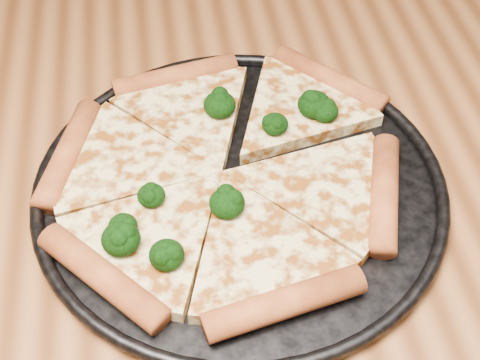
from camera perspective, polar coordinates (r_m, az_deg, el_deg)
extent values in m
cube|color=brown|center=(0.61, -8.03, -5.63)|extent=(1.20, 0.90, 0.04)
cube|color=brown|center=(1.26, 18.20, 1.49)|extent=(0.06, 0.06, 0.71)
cylinder|color=black|center=(0.62, 0.00, -0.81)|extent=(0.36, 0.36, 0.01)
torus|color=black|center=(0.61, 0.00, -0.38)|extent=(0.37, 0.37, 0.01)
cylinder|color=#C06230|center=(0.72, 7.52, 8.36)|extent=(0.11, 0.11, 0.03)
cylinder|color=#C06230|center=(0.72, -5.44, 8.62)|extent=(0.13, 0.05, 0.03)
cylinder|color=#C06230|center=(0.65, -14.23, 2.14)|extent=(0.06, 0.13, 0.03)
cylinder|color=#C06230|center=(0.56, -11.45, -7.96)|extent=(0.11, 0.11, 0.03)
cylinder|color=#C06230|center=(0.53, 3.76, -10.27)|extent=(0.13, 0.05, 0.03)
cylinder|color=#C06230|center=(0.61, 12.00, -1.10)|extent=(0.06, 0.13, 0.03)
ellipsoid|color=black|center=(0.58, -0.73, -2.08)|extent=(0.02, 0.02, 0.02)
ellipsoid|color=black|center=(0.57, -9.81, -3.84)|extent=(0.02, 0.02, 0.02)
ellipsoid|color=black|center=(0.67, 6.25, 6.34)|extent=(0.03, 0.03, 0.02)
ellipsoid|color=black|center=(0.67, 6.91, 5.79)|extent=(0.02, 0.02, 0.02)
ellipsoid|color=black|center=(0.56, -9.98, -4.90)|extent=(0.03, 0.03, 0.02)
ellipsoid|color=black|center=(0.65, 2.95, 4.72)|extent=(0.03, 0.03, 0.02)
ellipsoid|color=black|center=(0.58, -1.10, -1.95)|extent=(0.03, 0.03, 0.02)
ellipsoid|color=black|center=(0.59, -7.46, -1.29)|extent=(0.02, 0.02, 0.02)
ellipsoid|color=black|center=(0.66, -1.73, 6.34)|extent=(0.03, 0.03, 0.02)
ellipsoid|color=black|center=(0.55, -6.18, -6.28)|extent=(0.03, 0.03, 0.02)
ellipsoid|color=black|center=(0.66, 7.15, 5.76)|extent=(0.03, 0.03, 0.02)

